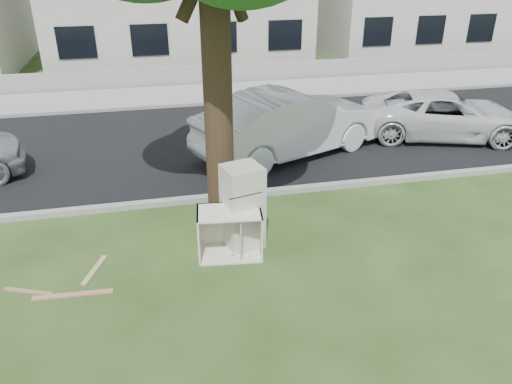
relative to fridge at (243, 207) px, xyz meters
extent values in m
plane|color=#243E16|center=(0.20, -0.57, -0.78)|extent=(120.00, 120.00, 0.00)
cube|color=black|center=(0.20, 5.43, -0.77)|extent=(120.00, 7.00, 0.01)
cube|color=gray|center=(0.20, 1.88, -0.78)|extent=(120.00, 0.18, 0.12)
cube|color=gray|center=(0.20, 8.98, -0.78)|extent=(120.00, 0.18, 0.12)
cube|color=gray|center=(0.20, 10.43, -0.77)|extent=(120.00, 2.80, 0.01)
cube|color=gray|center=(0.20, 12.03, -0.43)|extent=(120.00, 0.15, 0.70)
cylinder|color=black|center=(-0.20, 1.23, 1.82)|extent=(0.54, 0.54, 5.20)
cube|color=#BCB8AA|center=(0.00, 0.00, 0.00)|extent=(0.77, 0.74, 1.56)
cube|color=beige|center=(-0.29, -0.26, -0.35)|extent=(1.18, 0.81, 0.86)
cube|color=#B17A55|center=(-2.90, -0.88, -0.77)|extent=(1.23, 0.17, 0.02)
cube|color=#9A7050|center=(-3.60, -0.64, -0.77)|extent=(0.81, 0.39, 0.02)
cube|color=tan|center=(-2.61, -0.26, -0.77)|extent=(0.39, 0.82, 0.02)
imported|color=silver|center=(2.06, 4.12, 0.06)|extent=(5.39, 3.54, 1.68)
imported|color=silver|center=(6.68, 4.43, -0.14)|extent=(5.01, 3.39, 1.27)
camera|label=1|loc=(-1.45, -7.64, 4.15)|focal=35.00mm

